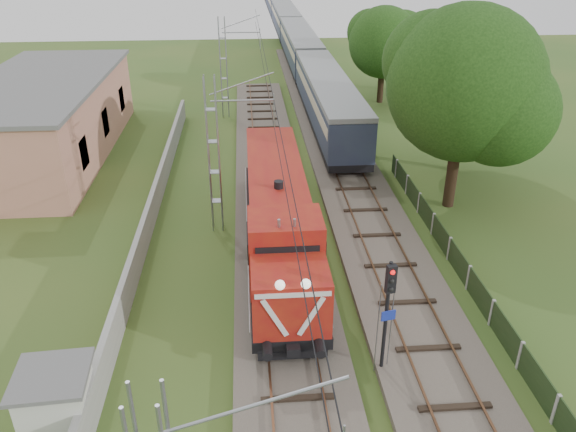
{
  "coord_description": "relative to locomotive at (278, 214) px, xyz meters",
  "views": [
    {
      "loc": [
        -1.36,
        -14.19,
        13.95
      ],
      "look_at": [
        0.43,
        8.82,
        2.2
      ],
      "focal_mm": 35.0,
      "sensor_mm": 36.0,
      "label": 1
    }
  ],
  "objects": [
    {
      "name": "ground",
      "position": [
        0.0,
        -9.14,
        -2.16
      ],
      "size": [
        140.0,
        140.0,
        0.0
      ],
      "primitive_type": "plane",
      "color": "#315620",
      "rests_on": "ground"
    },
    {
      "name": "track_main",
      "position": [
        0.0,
        -2.14,
        -1.98
      ],
      "size": [
        4.2,
        70.0,
        0.45
      ],
      "color": "#6B6054",
      "rests_on": "ground"
    },
    {
      "name": "track_side",
      "position": [
        5.0,
        10.86,
        -1.98
      ],
      "size": [
        4.2,
        80.0,
        0.45
      ],
      "color": "#6B6054",
      "rests_on": "ground"
    },
    {
      "name": "catenary",
      "position": [
        -2.95,
        2.86,
        1.89
      ],
      "size": [
        3.31,
        70.0,
        8.0
      ],
      "color": "gray",
      "rests_on": "ground"
    },
    {
      "name": "boundary_wall",
      "position": [
        -6.5,
        2.86,
        -1.41
      ],
      "size": [
        0.25,
        40.0,
        1.5
      ],
      "primitive_type": "cube",
      "color": "#9E9E99",
      "rests_on": "ground"
    },
    {
      "name": "station_building",
      "position": [
        -15.0,
        14.86,
        0.47
      ],
      "size": [
        8.4,
        20.4,
        5.22
      ],
      "color": "tan",
      "rests_on": "ground"
    },
    {
      "name": "fence",
      "position": [
        8.0,
        -6.14,
        -1.56
      ],
      "size": [
        0.12,
        32.0,
        1.2
      ],
      "color": "black",
      "rests_on": "ground"
    },
    {
      "name": "locomotive",
      "position": [
        0.0,
        0.0,
        0.0
      ],
      "size": [
        2.86,
        16.34,
        4.15
      ],
      "color": "black",
      "rests_on": "ground"
    },
    {
      "name": "coach_rake",
      "position": [
        5.0,
        63.82,
        0.32
      ],
      "size": [
        2.97,
        111.1,
        3.44
      ],
      "color": "black",
      "rests_on": "ground"
    },
    {
      "name": "signal_post",
      "position": [
        3.09,
        -8.53,
        0.99
      ],
      "size": [
        0.5,
        0.39,
        4.58
      ],
      "color": "black",
      "rests_on": "ground"
    },
    {
      "name": "relay_hut",
      "position": [
        -7.4,
        -10.2,
        -1.01
      ],
      "size": [
        2.33,
        2.33,
        2.27
      ],
      "color": "silver",
      "rests_on": "ground"
    },
    {
      "name": "tree_a",
      "position": [
        10.05,
        4.62,
        4.68
      ],
      "size": [
        8.46,
        8.05,
        10.96
      ],
      "color": "#321D14",
      "rests_on": "ground"
    },
    {
      "name": "tree_b",
      "position": [
        12.09,
        9.9,
        3.89
      ],
      "size": [
        7.48,
        7.12,
        9.69
      ],
      "color": "#321D14",
      "rests_on": "ground"
    },
    {
      "name": "tree_c",
      "position": [
        10.96,
        26.21,
        3.06
      ],
      "size": [
        6.46,
        6.15,
        8.37
      ],
      "color": "#321D14",
      "rests_on": "ground"
    },
    {
      "name": "tree_d",
      "position": [
        13.58,
        30.24,
        2.53
      ],
      "size": [
        5.8,
        5.52,
        7.52
      ],
      "color": "#321D14",
      "rests_on": "ground"
    }
  ]
}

